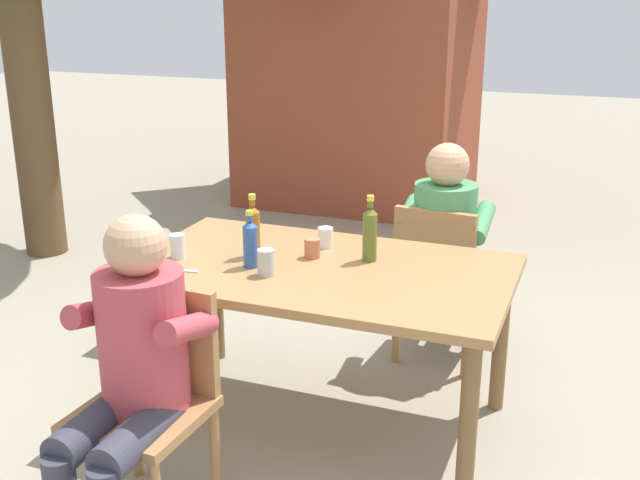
{
  "coord_description": "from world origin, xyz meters",
  "views": [
    {
      "loc": [
        1.13,
        -2.96,
        1.93
      ],
      "look_at": [
        0.0,
        0.0,
        0.88
      ],
      "focal_mm": 43.58,
      "sensor_mm": 36.0,
      "label": 1
    }
  ],
  "objects_px": {
    "chair_far_right": "(439,275)",
    "table_knife": "(168,269)",
    "dining_table": "(320,285)",
    "bottle_olive": "(370,233)",
    "chair_near_left": "(153,391)",
    "bottle_blue": "(250,243)",
    "cup_glass": "(178,246)",
    "bottle_amber": "(253,230)",
    "cup_terracotta": "(312,248)",
    "brick_kiosk": "(364,51)",
    "backpack_by_near_side": "(140,316)",
    "person_in_white_shirt": "(447,239)",
    "cup_steel": "(266,262)",
    "person_in_plaid_shirt": "(131,363)",
    "cup_white": "(325,237)"
  },
  "relations": [
    {
      "from": "bottle_blue",
      "to": "brick_kiosk",
      "type": "xyz_separation_m",
      "value": [
        -0.82,
        4.11,
        0.48
      ]
    },
    {
      "from": "cup_steel",
      "to": "person_in_white_shirt",
      "type": "bearing_deg",
      "value": 63.18
    },
    {
      "from": "dining_table",
      "to": "person_in_plaid_shirt",
      "type": "bearing_deg",
      "value": -112.52
    },
    {
      "from": "cup_steel",
      "to": "table_knife",
      "type": "relative_size",
      "value": 0.47
    },
    {
      "from": "dining_table",
      "to": "cup_glass",
      "type": "relative_size",
      "value": 14.95
    },
    {
      "from": "person_in_plaid_shirt",
      "to": "cup_glass",
      "type": "xyz_separation_m",
      "value": [
        -0.26,
        0.77,
        0.16
      ]
    },
    {
      "from": "person_in_plaid_shirt",
      "to": "brick_kiosk",
      "type": "relative_size",
      "value": 0.46
    },
    {
      "from": "cup_terracotta",
      "to": "person_in_white_shirt",
      "type": "bearing_deg",
      "value": 60.98
    },
    {
      "from": "bottle_olive",
      "to": "chair_far_right",
      "type": "bearing_deg",
      "value": 73.67
    },
    {
      "from": "person_in_plaid_shirt",
      "to": "chair_far_right",
      "type": "bearing_deg",
      "value": 66.37
    },
    {
      "from": "person_in_plaid_shirt",
      "to": "backpack_by_near_side",
      "type": "distance_m",
      "value": 1.57
    },
    {
      "from": "person_in_plaid_shirt",
      "to": "bottle_amber",
      "type": "relative_size",
      "value": 4.08
    },
    {
      "from": "backpack_by_near_side",
      "to": "brick_kiosk",
      "type": "bearing_deg",
      "value": 88.45
    },
    {
      "from": "dining_table",
      "to": "cup_glass",
      "type": "bearing_deg",
      "value": -168.7
    },
    {
      "from": "cup_terracotta",
      "to": "chair_far_right",
      "type": "bearing_deg",
      "value": 57.68
    },
    {
      "from": "person_in_plaid_shirt",
      "to": "cup_steel",
      "type": "xyz_separation_m",
      "value": [
        0.2,
        0.71,
        0.16
      ]
    },
    {
      "from": "cup_terracotta",
      "to": "bottle_amber",
      "type": "bearing_deg",
      "value": -162.23
    },
    {
      "from": "dining_table",
      "to": "bottle_blue",
      "type": "distance_m",
      "value": 0.36
    },
    {
      "from": "brick_kiosk",
      "to": "person_in_white_shirt",
      "type": "bearing_deg",
      "value": -64.66
    },
    {
      "from": "cup_white",
      "to": "person_in_plaid_shirt",
      "type": "bearing_deg",
      "value": -104.72
    },
    {
      "from": "cup_glass",
      "to": "table_knife",
      "type": "distance_m",
      "value": 0.16
    },
    {
      "from": "person_in_plaid_shirt",
      "to": "backpack_by_near_side",
      "type": "relative_size",
      "value": 2.95
    },
    {
      "from": "cup_glass",
      "to": "dining_table",
      "type": "bearing_deg",
      "value": 11.3
    },
    {
      "from": "bottle_amber",
      "to": "bottle_blue",
      "type": "xyz_separation_m",
      "value": [
        0.05,
        -0.13,
        -0.02
      ]
    },
    {
      "from": "person_in_white_shirt",
      "to": "cup_terracotta",
      "type": "xyz_separation_m",
      "value": [
        -0.44,
        -0.8,
        0.15
      ]
    },
    {
      "from": "person_in_plaid_shirt",
      "to": "table_knife",
      "type": "xyz_separation_m",
      "value": [
        -0.22,
        0.62,
        0.11
      ]
    },
    {
      "from": "bottle_amber",
      "to": "backpack_by_near_side",
      "type": "height_order",
      "value": "bottle_amber"
    },
    {
      "from": "bottle_olive",
      "to": "brick_kiosk",
      "type": "height_order",
      "value": "brick_kiosk"
    },
    {
      "from": "chair_far_right",
      "to": "table_knife",
      "type": "relative_size",
      "value": 3.62
    },
    {
      "from": "bottle_olive",
      "to": "bottle_blue",
      "type": "distance_m",
      "value": 0.53
    },
    {
      "from": "brick_kiosk",
      "to": "chair_near_left",
      "type": "bearing_deg",
      "value": -81.31
    },
    {
      "from": "chair_near_left",
      "to": "person_in_white_shirt",
      "type": "distance_m",
      "value": 1.84
    },
    {
      "from": "bottle_amber",
      "to": "cup_terracotta",
      "type": "distance_m",
      "value": 0.28
    },
    {
      "from": "dining_table",
      "to": "person_in_plaid_shirt",
      "type": "xyz_separation_m",
      "value": [
        -0.37,
        -0.89,
        -0.02
      ]
    },
    {
      "from": "cup_terracotta",
      "to": "brick_kiosk",
      "type": "xyz_separation_m",
      "value": [
        -1.02,
        3.9,
        0.54
      ]
    },
    {
      "from": "dining_table",
      "to": "bottle_olive",
      "type": "relative_size",
      "value": 5.53
    },
    {
      "from": "person_in_plaid_shirt",
      "to": "backpack_by_near_side",
      "type": "bearing_deg",
      "value": 123.42
    },
    {
      "from": "dining_table",
      "to": "bottle_olive",
      "type": "bearing_deg",
      "value": 39.88
    },
    {
      "from": "bottle_blue",
      "to": "bottle_olive",
      "type": "bearing_deg",
      "value": 29.85
    },
    {
      "from": "chair_near_left",
      "to": "bottle_blue",
      "type": "distance_m",
      "value": 0.78
    },
    {
      "from": "chair_far_right",
      "to": "person_in_plaid_shirt",
      "type": "height_order",
      "value": "person_in_plaid_shirt"
    },
    {
      "from": "table_knife",
      "to": "cup_terracotta",
      "type": "bearing_deg",
      "value": 35.51
    },
    {
      "from": "dining_table",
      "to": "brick_kiosk",
      "type": "xyz_separation_m",
      "value": [
        -1.1,
        4.0,
        0.68
      ]
    },
    {
      "from": "person_in_white_shirt",
      "to": "cup_steel",
      "type": "bearing_deg",
      "value": -116.82
    },
    {
      "from": "chair_near_left",
      "to": "cup_glass",
      "type": "bearing_deg",
      "value": 111.91
    },
    {
      "from": "dining_table",
      "to": "cup_glass",
      "type": "xyz_separation_m",
      "value": [
        -0.63,
        -0.13,
        0.14
      ]
    },
    {
      "from": "person_in_white_shirt",
      "to": "chair_near_left",
      "type": "bearing_deg",
      "value": -113.7
    },
    {
      "from": "cup_steel",
      "to": "table_knife",
      "type": "distance_m",
      "value": 0.43
    },
    {
      "from": "cup_steel",
      "to": "bottle_olive",
      "type": "bearing_deg",
      "value": 43.26
    },
    {
      "from": "person_in_white_shirt",
      "to": "bottle_olive",
      "type": "relative_size",
      "value": 3.96
    }
  ]
}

